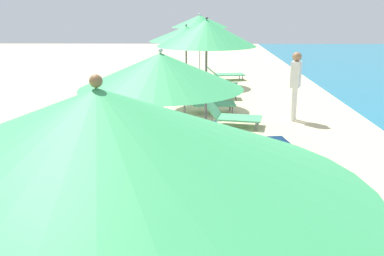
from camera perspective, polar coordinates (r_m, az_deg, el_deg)
The scene contains 13 objects.
umbrella_third at distance 2.09m, azimuth -11.62°, elevation -1.72°, with size 2.57×2.57×2.67m.
umbrella_fourth at distance 5.81m, azimuth -3.96°, elevation 7.19°, with size 2.12×2.12×2.43m.
lounger_fourth_shoreside at distance 7.30m, azimuth 2.60°, elevation -6.30°, with size 1.65×0.93×0.52m.
umbrella_fifth at distance 9.73m, azimuth 1.84°, elevation 11.89°, with size 2.12×2.12×2.70m.
lounger_fifth_shoreside at distance 11.30m, azimuth 5.03°, elevation 1.59°, with size 1.48×0.94×0.61m.
lounger_fifth_inland at distance 9.08m, azimuth 7.30°, elevation -1.51°, with size 1.52×0.84×0.69m.
umbrella_sixth at distance 13.37m, azimuth -0.74°, elevation 11.80°, with size 2.16×2.16×2.40m.
lounger_sixth_shoreside at distance 14.59m, azimuth 3.11°, elevation 4.99°, with size 1.35×0.63×0.63m.
lounger_sixth_inland at distance 12.54m, azimuth 1.77°, elevation 3.27°, with size 1.60×0.75×0.60m.
umbrella_farthest at distance 17.07m, azimuth 0.99°, elevation 13.31°, with size 2.09×2.09×2.61m.
lounger_farthest_shoreside at distance 18.21m, azimuth 4.06°, elevation 6.90°, with size 1.62×0.88×0.58m.
lounger_farthest_inland at distance 16.23m, azimuth 2.91°, elevation 5.81°, with size 1.58×0.86×0.58m.
person_walking_near at distance 11.98m, azimuth 12.95°, elevation 6.06°, with size 0.34×0.42×1.78m.
Camera 1 is at (-0.58, 5.25, 2.97)m, focal length 42.25 mm.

